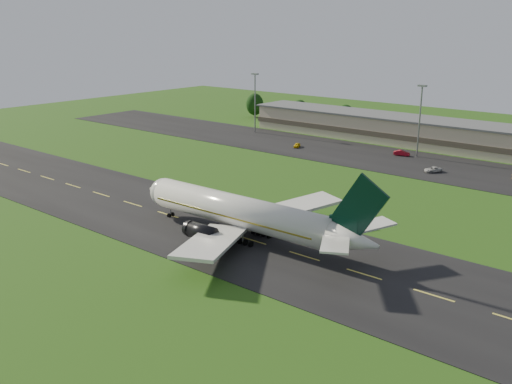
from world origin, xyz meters
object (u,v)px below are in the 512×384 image
Objects in this scene: light_mast_west at (255,96)px; airliner at (243,213)px; service_vehicle_a at (297,145)px; service_vehicle_b at (402,153)px; light_mast_centre at (420,112)px; service_vehicle_c at (433,169)px; terminal at (445,136)px.

airliner is at bearing -51.47° from light_mast_west.
service_vehicle_b is (29.95, 9.76, 0.11)m from service_vehicle_a.
light_mast_centre is at bearing 0.00° from light_mast_west.
light_mast_west and light_mast_centre have the same top height.
light_mast_centre reaches higher than service_vehicle_b.
service_vehicle_b is at bearing -1.62° from light_mast_west.
airliner reaches higher than service_vehicle_c.
service_vehicle_b is 19.08m from service_vehicle_c.
service_vehicle_c is (7.03, 66.09, -3.91)m from airliner.
light_mast_centre is (-3.68, 79.98, 8.08)m from airliner.
service_vehicle_c is at bearing -72.80° from terminal.
airliner is 96.19m from terminal.
light_mast_centre reaches higher than terminal.
light_mast_west is 73.05m from service_vehicle_c.
terminal is 31.64m from service_vehicle_c.
service_vehicle_a is (-37.50, 68.63, -3.92)m from airliner.
light_mast_centre is 12.60m from service_vehicle_b.
airliner is at bearing -87.37° from light_mast_centre.
light_mast_centre reaches higher than airliner.
light_mast_centre is 37.64m from service_vehicle_a.
light_mast_west reaches higher than terminal.
airliner is at bearing -88.65° from terminal.
service_vehicle_a is 31.50m from service_vehicle_b.
light_mast_centre is at bearing 159.08° from service_vehicle_c.
airliner is at bearing 173.58° from service_vehicle_b.
terminal is at bearing -28.46° from service_vehicle_b.
airliner reaches higher than service_vehicle_a.
airliner is 78.84m from service_vehicle_b.
terminal is 18.45m from light_mast_centre.
service_vehicle_a is at bearing -151.83° from service_vehicle_c.
service_vehicle_b reaches higher than service_vehicle_c.
service_vehicle_b reaches higher than service_vehicle_a.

